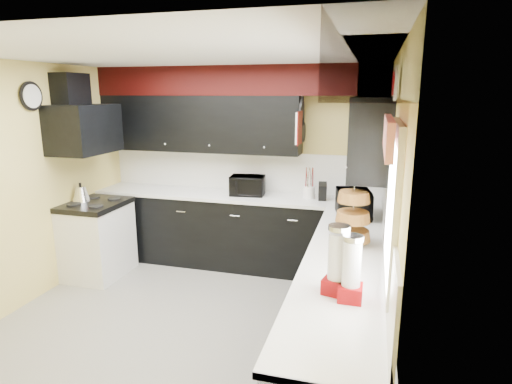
% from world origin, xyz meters
% --- Properties ---
extents(ground, '(3.60, 3.60, 0.00)m').
position_xyz_m(ground, '(0.00, 0.00, 0.00)').
color(ground, gray).
rests_on(ground, ground).
extents(wall_back, '(3.60, 0.06, 2.50)m').
position_xyz_m(wall_back, '(0.00, 1.80, 1.25)').
color(wall_back, '#E0C666').
rests_on(wall_back, ground).
extents(wall_right, '(0.06, 3.60, 2.50)m').
position_xyz_m(wall_right, '(1.80, 0.00, 1.25)').
color(wall_right, '#E0C666').
rests_on(wall_right, ground).
extents(wall_left, '(0.06, 3.60, 2.50)m').
position_xyz_m(wall_left, '(-1.80, 0.00, 1.25)').
color(wall_left, '#E0C666').
rests_on(wall_left, ground).
extents(ceiling, '(3.60, 3.60, 0.06)m').
position_xyz_m(ceiling, '(0.00, 0.00, 2.50)').
color(ceiling, white).
rests_on(ceiling, wall_back).
extents(cab_back, '(3.60, 0.60, 0.90)m').
position_xyz_m(cab_back, '(0.00, 1.50, 0.45)').
color(cab_back, black).
rests_on(cab_back, ground).
extents(cab_right, '(0.60, 3.00, 0.90)m').
position_xyz_m(cab_right, '(1.50, -0.30, 0.45)').
color(cab_right, black).
rests_on(cab_right, ground).
extents(counter_back, '(3.62, 0.64, 0.04)m').
position_xyz_m(counter_back, '(0.00, 1.50, 0.92)').
color(counter_back, white).
rests_on(counter_back, cab_back).
extents(counter_right, '(0.64, 3.02, 0.04)m').
position_xyz_m(counter_right, '(1.50, -0.30, 0.92)').
color(counter_right, white).
rests_on(counter_right, cab_right).
extents(splash_back, '(3.60, 0.02, 0.50)m').
position_xyz_m(splash_back, '(0.00, 1.79, 1.19)').
color(splash_back, white).
rests_on(splash_back, counter_back).
extents(splash_right, '(0.02, 3.60, 0.50)m').
position_xyz_m(splash_right, '(1.79, 0.00, 1.19)').
color(splash_right, white).
rests_on(splash_right, counter_right).
extents(upper_back, '(2.60, 0.35, 0.70)m').
position_xyz_m(upper_back, '(-0.50, 1.62, 1.80)').
color(upper_back, black).
rests_on(upper_back, wall_back).
extents(upper_right, '(0.35, 1.80, 0.70)m').
position_xyz_m(upper_right, '(1.62, 0.90, 1.80)').
color(upper_right, black).
rests_on(upper_right, wall_right).
extents(soffit_back, '(3.60, 0.36, 0.35)m').
position_xyz_m(soffit_back, '(0.00, 1.62, 2.33)').
color(soffit_back, black).
rests_on(soffit_back, wall_back).
extents(soffit_right, '(0.36, 3.24, 0.35)m').
position_xyz_m(soffit_right, '(1.62, -0.18, 2.33)').
color(soffit_right, black).
rests_on(soffit_right, wall_right).
extents(stove, '(0.60, 0.75, 0.86)m').
position_xyz_m(stove, '(-1.50, 0.75, 0.43)').
color(stove, white).
rests_on(stove, ground).
extents(cooktop, '(0.62, 0.77, 0.06)m').
position_xyz_m(cooktop, '(-1.50, 0.75, 0.89)').
color(cooktop, black).
rests_on(cooktop, stove).
extents(hood, '(0.50, 0.78, 0.55)m').
position_xyz_m(hood, '(-1.55, 0.75, 1.78)').
color(hood, black).
rests_on(hood, wall_left).
extents(hood_duct, '(0.24, 0.40, 0.40)m').
position_xyz_m(hood_duct, '(-1.68, 0.75, 2.20)').
color(hood_duct, black).
rests_on(hood_duct, wall_left).
extents(window, '(0.03, 0.86, 0.96)m').
position_xyz_m(window, '(1.79, -0.90, 1.55)').
color(window, white).
rests_on(window, wall_right).
extents(valance, '(0.04, 0.88, 0.20)m').
position_xyz_m(valance, '(1.73, -0.90, 1.95)').
color(valance, red).
rests_on(valance, wall_right).
extents(pan_top, '(0.03, 0.22, 0.40)m').
position_xyz_m(pan_top, '(0.82, 1.55, 2.00)').
color(pan_top, black).
rests_on(pan_top, upper_back).
extents(pan_mid, '(0.03, 0.28, 0.46)m').
position_xyz_m(pan_mid, '(0.82, 1.42, 1.75)').
color(pan_mid, black).
rests_on(pan_mid, upper_back).
extents(pan_low, '(0.03, 0.24, 0.42)m').
position_xyz_m(pan_low, '(0.82, 1.68, 1.72)').
color(pan_low, black).
rests_on(pan_low, upper_back).
extents(cut_board, '(0.03, 0.26, 0.35)m').
position_xyz_m(cut_board, '(0.83, 1.30, 1.80)').
color(cut_board, white).
rests_on(cut_board, upper_back).
extents(baskets, '(0.27, 0.27, 0.50)m').
position_xyz_m(baskets, '(1.52, 0.05, 1.18)').
color(baskets, brown).
rests_on(baskets, upper_right).
extents(clock, '(0.03, 0.30, 0.30)m').
position_xyz_m(clock, '(-1.77, 0.25, 2.15)').
color(clock, black).
rests_on(clock, wall_left).
extents(deco_plate, '(0.03, 0.24, 0.24)m').
position_xyz_m(deco_plate, '(1.77, -0.35, 2.25)').
color(deco_plate, white).
rests_on(deco_plate, wall_right).
extents(toaster_oven, '(0.45, 0.38, 0.24)m').
position_xyz_m(toaster_oven, '(0.17, 1.51, 1.06)').
color(toaster_oven, black).
rests_on(toaster_oven, counter_back).
extents(microwave, '(0.42, 0.54, 0.27)m').
position_xyz_m(microwave, '(1.49, 0.89, 1.07)').
color(microwave, black).
rests_on(microwave, counter_right).
extents(utensil_crock, '(0.17, 0.17, 0.15)m').
position_xyz_m(utensil_crock, '(0.93, 1.54, 1.01)').
color(utensil_crock, white).
rests_on(utensil_crock, counter_back).
extents(knife_block, '(0.11, 0.15, 0.21)m').
position_xyz_m(knife_block, '(1.10, 1.48, 1.04)').
color(knife_block, black).
rests_on(knife_block, counter_back).
extents(kettle, '(0.24, 0.24, 0.18)m').
position_xyz_m(kettle, '(-1.68, 0.75, 1.01)').
color(kettle, silver).
rests_on(kettle, cooktop).
extents(dispenser_a, '(0.19, 0.19, 0.44)m').
position_xyz_m(dispenser_a, '(1.48, -0.90, 1.16)').
color(dispenser_a, '#5B0E19').
rests_on(dispenser_a, counter_right).
extents(dispenser_b, '(0.15, 0.15, 0.39)m').
position_xyz_m(dispenser_b, '(1.57, -0.98, 1.14)').
color(dispenser_b, '#73000B').
rests_on(dispenser_b, counter_right).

